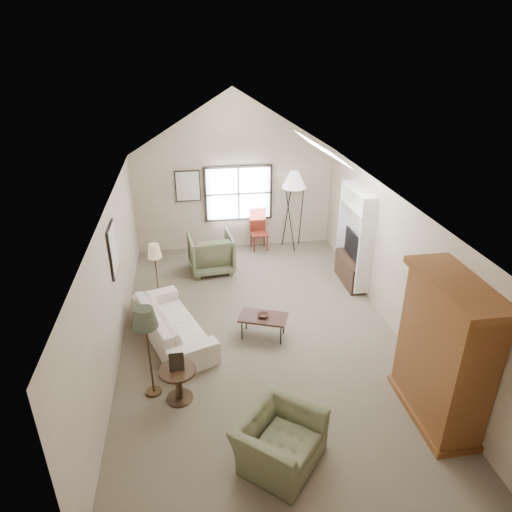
{
  "coord_description": "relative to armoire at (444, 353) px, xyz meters",
  "views": [
    {
      "loc": [
        -1.14,
        -7.0,
        5.0
      ],
      "look_at": [
        0.0,
        0.4,
        1.4
      ],
      "focal_mm": 32.0,
      "sensor_mm": 36.0,
      "label": 1
    }
  ],
  "objects": [
    {
      "name": "room_shell",
      "position": [
        -2.18,
        2.4,
        2.11
      ],
      "size": [
        5.01,
        8.01,
        4.0
      ],
      "color": "#6E614F",
      "rests_on": "ground"
    },
    {
      "name": "window",
      "position": [
        -2.08,
        6.36,
        0.35
      ],
      "size": [
        1.72,
        0.08,
        1.42
      ],
      "primitive_type": "cube",
      "color": "black",
      "rests_on": "room_shell"
    },
    {
      "name": "skylight",
      "position": [
        -0.88,
        3.3,
        2.12
      ],
      "size": [
        0.8,
        1.2,
        0.52
      ],
      "primitive_type": null,
      "color": "white",
      "rests_on": "room_shell"
    },
    {
      "name": "wall_art",
      "position": [
        -4.06,
        4.34,
        0.63
      ],
      "size": [
        1.97,
        3.71,
        0.88
      ],
      "color": "black",
      "rests_on": "room_shell"
    },
    {
      "name": "armoire",
      "position": [
        0.0,
        0.0,
        0.0
      ],
      "size": [
        0.6,
        1.5,
        2.2
      ],
      "primitive_type": "cube",
      "color": "brown",
      "rests_on": "ground"
    },
    {
      "name": "tv_alcove",
      "position": [
        0.16,
        4.0,
        0.05
      ],
      "size": [
        0.32,
        1.3,
        2.1
      ],
      "primitive_type": "cube",
      "color": "white",
      "rests_on": "ground"
    },
    {
      "name": "media_console",
      "position": [
        0.14,
        4.0,
        -0.8
      ],
      "size": [
        0.34,
        1.18,
        0.6
      ],
      "primitive_type": "cube",
      "color": "#382316",
      "rests_on": "ground"
    },
    {
      "name": "tv_panel",
      "position": [
        0.14,
        4.0,
        -0.18
      ],
      "size": [
        0.05,
        0.9,
        0.55
      ],
      "primitive_type": "cube",
      "color": "black",
      "rests_on": "media_console"
    },
    {
      "name": "sofa",
      "position": [
        -3.76,
        2.46,
        -0.77
      ],
      "size": [
        1.6,
        2.41,
        0.65
      ],
      "primitive_type": "imported",
      "rotation": [
        0.0,
        0.0,
        1.92
      ],
      "color": "white",
      "rests_on": "ground"
    },
    {
      "name": "armchair_near",
      "position": [
        -2.38,
        -0.46,
        -0.76
      ],
      "size": [
        1.39,
        1.4,
        0.69
      ],
      "primitive_type": "imported",
      "rotation": [
        0.0,
        0.0,
        0.86
      ],
      "color": "#616345",
      "rests_on": "ground"
    },
    {
      "name": "armchair_far",
      "position": [
        -2.9,
        5.08,
        -0.64
      ],
      "size": [
        1.08,
        1.11,
        0.92
      ],
      "primitive_type": "imported",
      "rotation": [
        0.0,
        0.0,
        3.25
      ],
      "color": "#686E4D",
      "rests_on": "ground"
    },
    {
      "name": "coffee_table",
      "position": [
        -2.13,
        2.26,
        -0.88
      ],
      "size": [
        0.97,
        0.75,
        0.44
      ],
      "primitive_type": "cube",
      "rotation": [
        0.0,
        0.0,
        -0.37
      ],
      "color": "#3A1F18",
      "rests_on": "ground"
    },
    {
      "name": "bowl",
      "position": [
        -2.13,
        2.26,
        -0.64
      ],
      "size": [
        0.27,
        0.27,
        0.05
      ],
      "primitive_type": "imported",
      "rotation": [
        0.0,
        0.0,
        -0.37
      ],
      "color": "#3D2D19",
      "rests_on": "coffee_table"
    },
    {
      "name": "side_table",
      "position": [
        -3.66,
        0.86,
        -0.82
      ],
      "size": [
        0.72,
        0.72,
        0.56
      ],
      "primitive_type": "cylinder",
      "rotation": [
        0.0,
        0.0,
        0.35
      ],
      "color": "#362516",
      "rests_on": "ground"
    },
    {
      "name": "side_chair",
      "position": [
        -1.59,
        6.1,
        -0.57
      ],
      "size": [
        0.44,
        0.44,
        1.05
      ],
      "primitive_type": "cube",
      "rotation": [
        0.0,
        0.0,
        0.07
      ],
      "color": "maroon",
      "rests_on": "ground"
    },
    {
      "name": "tripod_lamp",
      "position": [
        -0.72,
        6.1,
        -0.06
      ],
      "size": [
        0.62,
        0.62,
        2.07
      ],
      "primitive_type": null,
      "rotation": [
        0.0,
        0.0,
        0.03
      ],
      "color": "white",
      "rests_on": "ground"
    },
    {
      "name": "dark_lamp",
      "position": [
        -4.06,
        1.06,
        -0.32
      ],
      "size": [
        0.48,
        0.48,
        1.56
      ],
      "primitive_type": null,
      "rotation": [
        0.0,
        0.0,
        0.35
      ],
      "color": "#282E20",
      "rests_on": "ground"
    },
    {
      "name": "tan_lamp",
      "position": [
        -4.06,
        3.66,
        -0.4
      ],
      "size": [
        0.36,
        0.36,
        1.41
      ],
      "primitive_type": null,
      "rotation": [
        0.0,
        0.0,
        0.35
      ],
      "color": "tan",
      "rests_on": "ground"
    }
  ]
}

